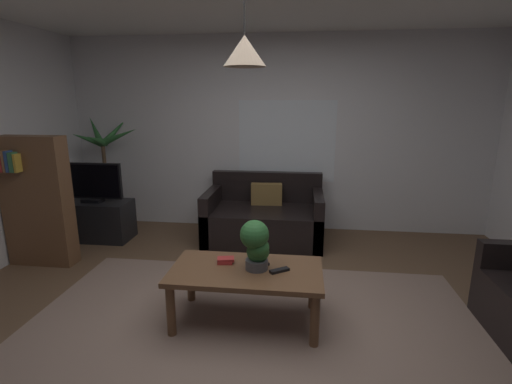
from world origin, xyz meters
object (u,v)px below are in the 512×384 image
Objects in this scene: pendant_lamp at (245,51)px; book_on_table_1 at (226,259)px; coffee_table at (246,277)px; bookshelf_corner at (37,200)px; book_on_table_0 at (225,262)px; couch_under_window at (264,219)px; tv at (91,182)px; potted_plant_on_table at (256,244)px; tv_stand at (96,220)px; potted_palm_corner at (107,182)px; remote_on_table_1 at (261,266)px; remote_on_table_0 at (279,270)px.

book_on_table_1 is at bearing 152.53° from pendant_lamp.
bookshelf_corner is (-2.38, 0.84, 0.33)m from coffee_table.
coffee_table is 0.22m from book_on_table_0.
book_on_table_1 is (0.00, 0.01, 0.02)m from book_on_table_0.
couch_under_window reaches higher than book_on_table_0.
tv is (-2.16, -0.27, 0.48)m from couch_under_window.
book_on_table_0 is at bearing 162.69° from potted_plant_on_table.
bookshelf_corner is (-2.20, 0.75, 0.23)m from book_on_table_1.
couch_under_window reaches higher than coffee_table.
tv_stand is (-2.20, 1.61, -0.14)m from coffee_table.
coffee_table is 0.76× the size of potted_palm_corner.
pendant_lamp is (2.20, -1.59, 1.33)m from tv.
remote_on_table_1 is 0.21m from potted_plant_on_table.
potted_palm_corner is at bearing 174.73° from couch_under_window.
bookshelf_corner is at bearing 161.23° from book_on_table_1.
couch_under_window is 2.44× the size of pendant_lamp.
remote_on_table_0 is at bearing -5.99° from potted_plant_on_table.
tv is 0.57× the size of bookshelf_corner.
book_on_table_0 reaches higher than coffee_table.
book_on_table_1 reaches higher than book_on_table_0.
book_on_table_1 is at bearing -43.73° from potted_palm_corner.
potted_plant_on_table reaches higher than coffee_table.
potted_plant_on_table is at bearing -130.30° from remote_on_table_0.
book_on_table_0 is at bearing -114.49° from book_on_table_1.
tv is 0.48m from potted_palm_corner.
bookshelf_corner reaches higher than coffee_table.
potted_palm_corner is at bearing -164.00° from remote_on_table_0.
tv reaches higher than potted_plant_on_table.
tv is at bearing 76.11° from bookshelf_corner.
tv_stand is at bearing -84.75° from potted_palm_corner.
remote_on_table_0 is at bearing -17.97° from bookshelf_corner.
remote_on_table_0 is 0.18× the size of tv_stand.
couch_under_window is at bearing -5.27° from potted_palm_corner.
tv_stand is at bearing -0.01° from remote_on_table_1.
potted_palm_corner is 2.62× the size of pendant_lamp.
tv_stand is (-2.01, 1.53, -0.22)m from book_on_table_0.
remote_on_table_0 is (0.26, -0.02, 0.08)m from coffee_table.
tv is (-2.01, 1.51, 0.29)m from book_on_table_0.
tv is at bearing 144.08° from pendant_lamp.
remote_on_table_1 is (0.30, -0.06, -0.02)m from book_on_table_1.
potted_plant_on_table is at bearing 2.51° from pendant_lamp.
couch_under_window is 3.58× the size of potted_plant_on_table.
book_on_table_1 is 0.33m from potted_plant_on_table.
remote_on_table_0 is at bearing -80.68° from couch_under_window.
potted_plant_on_table reaches higher than tv_stand.
remote_on_table_1 reaches higher than book_on_table_0.
remote_on_table_1 is (0.11, 0.04, 0.08)m from coffee_table.
potted_palm_corner is (-0.04, 0.47, -0.10)m from tv.
coffee_table is at bearing -27.47° from book_on_table_1.
coffee_table is 2.73m from tv_stand.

